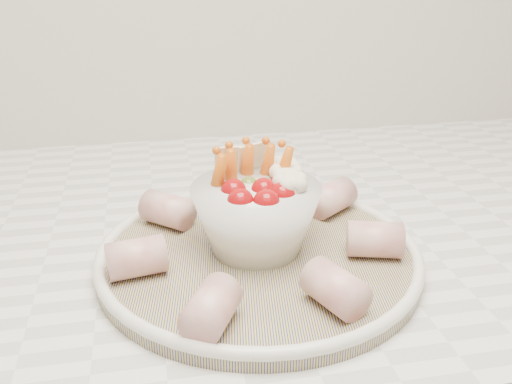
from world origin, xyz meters
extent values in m
cube|color=silver|center=(0.00, 1.45, 0.90)|extent=(2.04, 0.62, 0.04)
cylinder|color=navy|center=(0.16, 1.34, 0.93)|extent=(0.36, 0.36, 0.01)
torus|color=silver|center=(0.16, 1.34, 0.94)|extent=(0.32, 0.32, 0.01)
sphere|color=maroon|center=(0.14, 1.32, 1.00)|extent=(0.03, 0.03, 0.03)
sphere|color=maroon|center=(0.16, 1.32, 1.00)|extent=(0.03, 0.03, 0.03)
sphere|color=maroon|center=(0.18, 1.33, 1.00)|extent=(0.03, 0.03, 0.03)
sphere|color=maroon|center=(0.13, 1.35, 1.00)|extent=(0.03, 0.03, 0.03)
sphere|color=maroon|center=(0.16, 1.34, 1.00)|extent=(0.03, 0.03, 0.03)
sphere|color=maroon|center=(0.18, 1.35, 1.00)|extent=(0.03, 0.03, 0.03)
sphere|color=#517025|center=(0.15, 1.37, 1.00)|extent=(0.02, 0.02, 0.02)
cone|color=#C45812|center=(0.13, 1.37, 1.01)|extent=(0.02, 0.03, 0.06)
cone|color=#C45812|center=(0.15, 1.38, 1.01)|extent=(0.02, 0.03, 0.06)
cone|color=#C45812|center=(0.17, 1.38, 1.01)|extent=(0.03, 0.04, 0.06)
cone|color=#C45812|center=(0.12, 1.36, 1.01)|extent=(0.03, 0.04, 0.06)
cone|color=#C45812|center=(0.19, 1.37, 1.01)|extent=(0.03, 0.04, 0.06)
sphere|color=#EDE4CC|center=(0.19, 1.36, 1.00)|extent=(0.03, 0.03, 0.03)
sphere|color=#EDE4CC|center=(0.19, 1.34, 1.00)|extent=(0.03, 0.03, 0.03)
sphere|color=#EDE4CC|center=(0.19, 1.38, 1.00)|extent=(0.03, 0.03, 0.03)
cube|color=beige|center=(0.14, 1.39, 1.01)|extent=(0.04, 0.01, 0.04)
cube|color=beige|center=(0.16, 1.40, 1.01)|extent=(0.04, 0.03, 0.04)
cylinder|color=#B75353|center=(0.27, 1.31, 0.95)|extent=(0.06, 0.05, 0.04)
cylinder|color=#B75353|center=(0.25, 1.41, 0.95)|extent=(0.06, 0.06, 0.04)
cylinder|color=#B75353|center=(0.16, 1.47, 0.95)|extent=(0.04, 0.05, 0.04)
cylinder|color=#B75353|center=(0.07, 1.42, 0.95)|extent=(0.06, 0.06, 0.04)
cylinder|color=#B75353|center=(0.04, 1.32, 0.95)|extent=(0.06, 0.04, 0.04)
cylinder|color=#B75353|center=(0.10, 1.23, 0.95)|extent=(0.06, 0.06, 0.04)
cylinder|color=#B75353|center=(0.20, 1.24, 0.95)|extent=(0.05, 0.06, 0.04)
camera|label=1|loc=(0.06, 0.86, 1.22)|focal=40.00mm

